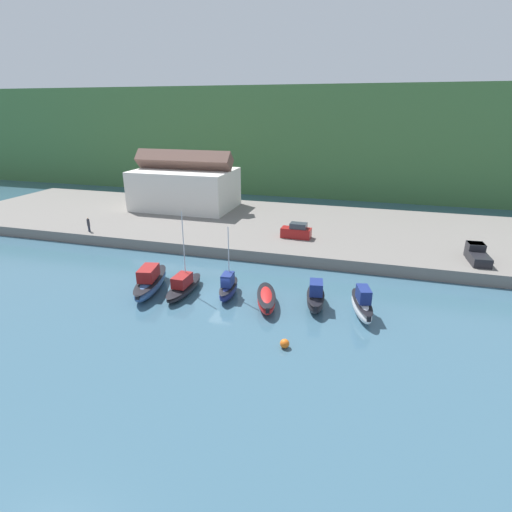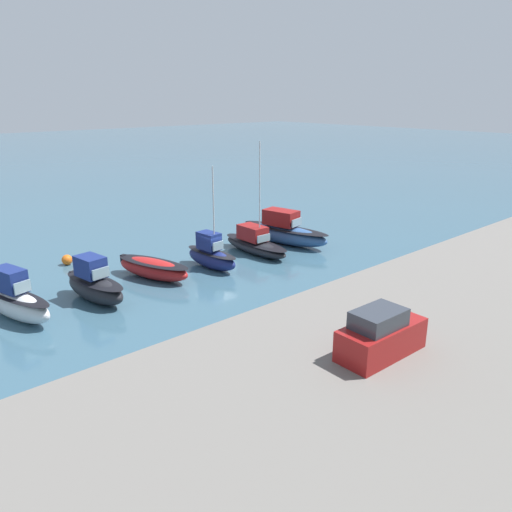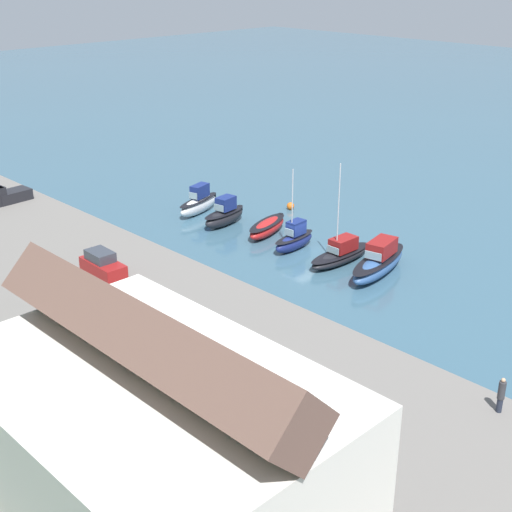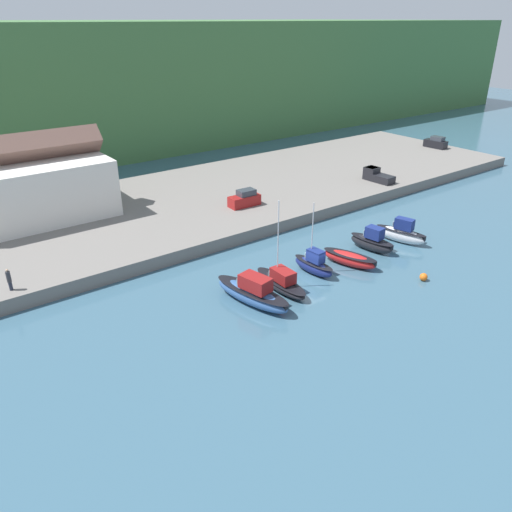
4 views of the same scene
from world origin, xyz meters
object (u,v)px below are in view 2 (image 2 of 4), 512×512
at_px(moored_boat_1, 255,243).
at_px(parked_car_1, 381,335).
at_px(moored_boat_2, 211,255).
at_px(moored_boat_4, 94,285).
at_px(moored_boat_5, 15,300).
at_px(moored_boat_3, 153,268).
at_px(moored_boat_0, 284,231).
at_px(mooring_buoy_0, 67,260).

height_order(moored_boat_1, parked_car_1, moored_boat_1).
xyz_separation_m(moored_boat_2, moored_boat_4, (9.17, 0.24, 0.05)).
height_order(moored_boat_5, parked_car_1, parked_car_1).
height_order(moored_boat_3, moored_boat_5, moored_boat_5).
distance_m(moored_boat_1, parked_car_1, 20.31).
bearing_deg(moored_boat_3, moored_boat_5, -13.01).
xyz_separation_m(moored_boat_0, moored_boat_2, (8.62, 1.07, -0.08)).
relative_size(parked_car_1, mooring_buoy_0, 5.36).
height_order(moored_boat_3, mooring_buoy_0, moored_boat_3).
height_order(moored_boat_2, moored_boat_3, moored_boat_2).
distance_m(moored_boat_4, parked_car_1, 18.20).
bearing_deg(moored_boat_2, moored_boat_1, -177.03).
height_order(moored_boat_3, parked_car_1, parked_car_1).
xyz_separation_m(moored_boat_4, mooring_buoy_0, (-1.38, -8.06, -0.66)).
height_order(moored_boat_4, moored_boat_5, moored_boat_5).
bearing_deg(moored_boat_0, mooring_buoy_0, -33.88).
bearing_deg(moored_boat_2, moored_boat_4, -3.05).
relative_size(moored_boat_0, mooring_buoy_0, 11.10).
relative_size(moored_boat_1, mooring_buoy_0, 11.33).
bearing_deg(mooring_buoy_0, moored_boat_5, 52.13).
bearing_deg(moored_boat_5, parked_car_1, 103.88).
bearing_deg(parked_car_1, moored_boat_2, 169.20).
bearing_deg(moored_boat_0, moored_boat_4, -7.32).
xyz_separation_m(moored_boat_3, moored_boat_4, (4.79, 1.15, 0.32)).
xyz_separation_m(moored_boat_0, moored_boat_5, (22.31, 0.83, 0.04)).
relative_size(moored_boat_2, moored_boat_5, 1.21).
xyz_separation_m(moored_boat_1, parked_car_1, (8.78, 18.25, 1.61)).
height_order(moored_boat_5, mooring_buoy_0, moored_boat_5).
distance_m(moored_boat_4, mooring_buoy_0, 8.20).
bearing_deg(parked_car_1, mooring_buoy_0, -169.60).
bearing_deg(moored_boat_3, moored_boat_4, -3.66).
xyz_separation_m(parked_car_1, mooring_buoy_0, (3.89, -25.43, -2.03)).
xyz_separation_m(moored_boat_3, parked_car_1, (-0.47, 18.52, 1.68)).
height_order(moored_boat_2, moored_boat_5, moored_boat_2).
bearing_deg(mooring_buoy_0, moored_boat_2, 134.89).
bearing_deg(moored_boat_4, moored_boat_0, 175.88).
relative_size(moored_boat_1, moored_boat_4, 1.58).
distance_m(moored_boat_3, parked_car_1, 18.60).
distance_m(moored_boat_0, moored_boat_2, 8.69).
xyz_separation_m(moored_boat_4, moored_boat_5, (4.52, -0.48, 0.06)).
height_order(moored_boat_0, moored_boat_1, moored_boat_1).
relative_size(moored_boat_3, moored_boat_4, 1.14).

